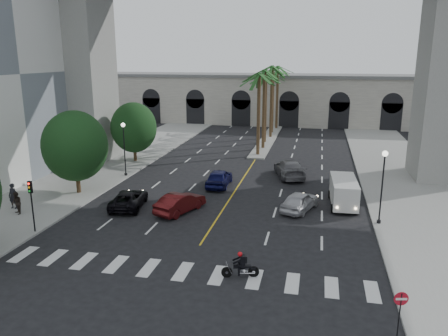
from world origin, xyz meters
TOP-DOWN VIEW (x-y plane):
  - ground at (0.00, 0.00)m, footprint 140.00×140.00m
  - sidewalk_left at (-15.00, 15.00)m, footprint 8.00×100.00m
  - sidewalk_right at (15.00, 15.00)m, footprint 8.00×100.00m
  - median at (0.00, 38.00)m, footprint 2.00×24.00m
  - pier_building at (0.00, 55.00)m, footprint 71.00×10.50m
  - palm_a at (0.00, 28.00)m, footprint 3.20×3.20m
  - palm_b at (0.10, 32.00)m, footprint 3.20×3.20m
  - palm_c at (-0.20, 36.00)m, footprint 3.20×3.20m
  - palm_d at (0.15, 40.00)m, footprint 3.20×3.20m
  - palm_e at (-0.10, 44.00)m, footprint 3.20×3.20m
  - palm_f at (0.20, 48.00)m, footprint 3.20×3.20m
  - street_tree_mid at (-13.00, 10.00)m, footprint 5.44×5.44m
  - street_tree_far at (-13.00, 22.00)m, footprint 5.04×5.04m
  - lamp_post_left_far at (-11.40, 16.00)m, footprint 0.40×0.40m
  - lamp_post_right at (11.40, 8.00)m, footprint 0.40×0.40m
  - traffic_signal_far at (-11.30, 1.50)m, footprint 0.25×0.18m
  - motorcycle_rider at (3.26, -1.43)m, footprint 2.00×0.70m
  - car_a at (5.80, 9.87)m, footprint 3.14×4.70m
  - car_b at (-3.04, 7.53)m, footprint 3.12×4.83m
  - car_c at (-7.34, 7.75)m, footprint 2.98×5.15m
  - car_d at (4.34, 19.38)m, footprint 3.77×6.23m
  - car_e at (-1.69, 14.81)m, footprint 1.96×4.70m
  - cargo_van at (9.11, 11.65)m, footprint 2.23×5.15m
  - pedestrian_a at (-15.71, 5.22)m, footprint 0.74×0.50m
  - pedestrian_b at (-14.62, 4.16)m, footprint 1.04×1.01m
  - do_not_enter_sign at (10.50, -5.69)m, footprint 0.59×0.16m

SIDE VIEW (x-z plane):
  - ground at x=0.00m, z-range 0.00..0.00m
  - sidewalk_left at x=-15.00m, z-range 0.00..0.15m
  - sidewalk_right at x=15.00m, z-range 0.00..0.15m
  - median at x=0.00m, z-range 0.00..0.20m
  - motorcycle_rider at x=3.26m, z-range -0.07..1.40m
  - car_c at x=-7.34m, z-range 0.00..1.35m
  - car_a at x=5.80m, z-range 0.00..1.49m
  - car_b at x=-3.04m, z-range 0.00..1.50m
  - car_e at x=-1.69m, z-range 0.00..1.59m
  - car_d at x=4.34m, z-range 0.00..1.69m
  - pedestrian_b at x=-14.62m, z-range 0.15..1.85m
  - pedestrian_a at x=-15.71m, z-range 0.15..2.12m
  - cargo_van at x=9.11m, z-range 0.12..2.28m
  - do_not_enter_sign at x=10.50m, z-range 0.55..2.97m
  - traffic_signal_far at x=-11.30m, z-range 0.69..4.34m
  - lamp_post_left_far at x=-11.40m, z-range 0.55..5.90m
  - lamp_post_right at x=11.40m, z-range 0.55..5.90m
  - street_tree_far at x=-13.00m, z-range 0.56..7.24m
  - street_tree_mid at x=-13.00m, z-range 0.61..7.81m
  - pier_building at x=0.00m, z-range 0.02..8.52m
  - palm_c at x=-0.20m, z-range 3.86..13.96m
  - palm_a at x=0.00m, z-range 3.95..14.25m
  - palm_e at x=-0.10m, z-range 3.99..14.39m
  - palm_b at x=0.10m, z-range 4.07..14.67m
  - palm_f at x=0.20m, z-range 4.11..14.81m
  - palm_d at x=0.15m, z-range 4.20..15.10m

